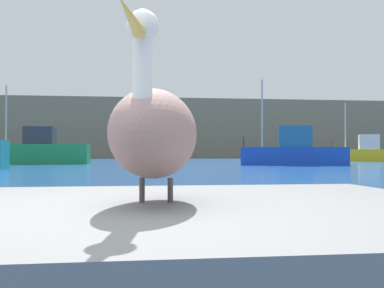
{
  "coord_description": "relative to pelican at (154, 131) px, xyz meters",
  "views": [
    {
      "loc": [
        0.46,
        -2.09,
        0.92
      ],
      "look_at": [
        2.71,
        14.35,
        1.16
      ],
      "focal_mm": 45.24,
      "sensor_mm": 36.0,
      "label": 1
    }
  ],
  "objects": [
    {
      "name": "pier_dock",
      "position": [
        0.0,
        0.01,
        -0.7
      ],
      "size": [
        3.43,
        2.62,
        0.64
      ],
      "primitive_type": "cube",
      "color": "slate",
      "rests_on": "ground"
    },
    {
      "name": "fishing_boat_yellow",
      "position": [
        22.11,
        39.47,
        -0.21
      ],
      "size": [
        7.26,
        4.85,
        5.42
      ],
      "rotation": [
        0.0,
        0.0,
        2.74
      ],
      "color": "yellow",
      "rests_on": "ground"
    },
    {
      "name": "fishing_boat_blue",
      "position": [
        10.79,
        27.99,
        -0.14
      ],
      "size": [
        7.12,
        3.94,
        5.68
      ],
      "rotation": [
        0.0,
        0.0,
        2.84
      ],
      "color": "blue",
      "rests_on": "ground"
    },
    {
      "name": "fishing_boat_green",
      "position": [
        -6.45,
        33.53,
        -0.1
      ],
      "size": [
        7.37,
        2.68,
        5.65
      ],
      "rotation": [
        0.0,
        0.0,
        3.11
      ],
      "color": "#1E8C4C",
      "rests_on": "ground"
    },
    {
      "name": "hillside_backdrop",
      "position": [
        -0.6,
        70.35,
        3.13
      ],
      "size": [
        140.0,
        13.35,
        8.3
      ],
      "primitive_type": "cube",
      "color": "#7F755B",
      "rests_on": "ground"
    },
    {
      "name": "pelican",
      "position": [
        0.0,
        0.0,
        0.0
      ],
      "size": [
        0.64,
        1.37,
        0.92
      ],
      "rotation": [
        0.0,
        0.0,
        -1.79
      ],
      "color": "gray",
      "rests_on": "pier_dock"
    }
  ]
}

